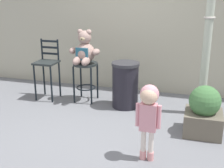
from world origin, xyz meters
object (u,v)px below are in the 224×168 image
at_px(lamppost, 206,51).
at_px(planter_with_shrub, 204,112).
at_px(teddy_bear, 84,51).
at_px(trash_bin, 125,85).
at_px(bar_chair_empty, 47,65).
at_px(child_walking, 149,107).
at_px(bar_stool_with_teddy, 86,73).

distance_m(lamppost, planter_with_shrub, 1.03).
xyz_separation_m(teddy_bear, trash_bin, (0.76, -0.07, -0.53)).
distance_m(lamppost, bar_chair_empty, 2.77).
height_order(teddy_bear, lamppost, lamppost).
bearing_deg(teddy_bear, planter_with_shrub, -19.57).
relative_size(child_walking, trash_bin, 1.18).
bearing_deg(trash_bin, bar_stool_with_teddy, 172.91).
bearing_deg(teddy_bear, lamppost, -0.07).
bearing_deg(planter_with_shrub, child_walking, -125.35).
bearing_deg(bar_stool_with_teddy, planter_with_shrub, -20.26).
bearing_deg(lamppost, planter_with_shrub, -87.51).
xyz_separation_m(teddy_bear, planter_with_shrub, (2.05, -0.73, -0.61)).
bearing_deg(teddy_bear, child_walking, -48.68).
bearing_deg(lamppost, teddy_bear, 179.93).
relative_size(teddy_bear, trash_bin, 0.75).
distance_m(teddy_bear, lamppost, 2.03).
height_order(child_walking, planter_with_shrub, child_walking).
relative_size(teddy_bear, planter_with_shrub, 0.84).
bearing_deg(teddy_bear, bar_chair_empty, -176.26).
bearing_deg(teddy_bear, bar_stool_with_teddy, 90.00).
bearing_deg(child_walking, bar_chair_empty, 149.14).
xyz_separation_m(lamppost, planter_with_shrub, (0.03, -0.73, -0.72)).
xyz_separation_m(teddy_bear, child_walking, (1.42, -1.62, -0.25)).
height_order(lamppost, bar_chair_empty, lamppost).
relative_size(bar_stool_with_teddy, planter_with_shrub, 1.00).
bearing_deg(teddy_bear, trash_bin, -4.99).
distance_m(teddy_bear, trash_bin, 0.93).
relative_size(bar_chair_empty, planter_with_shrub, 1.54).
bearing_deg(planter_with_shrub, trash_bin, 152.88).
bearing_deg(child_walking, teddy_bear, 136.74).
distance_m(teddy_bear, planter_with_shrub, 2.26).
bearing_deg(lamppost, bar_stool_with_teddy, 179.14).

